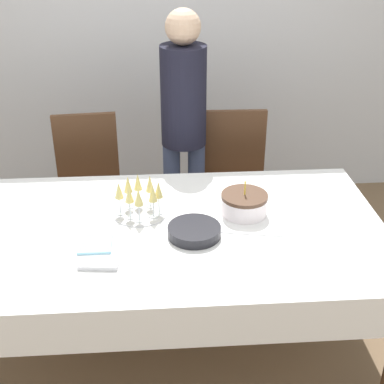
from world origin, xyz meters
name	(u,v)px	position (x,y,z in m)	size (l,w,h in m)	color
ground_plane	(169,342)	(0.00, 0.00, 0.00)	(12.00, 12.00, 0.00)	brown
wall_back	(158,23)	(0.00, 1.81, 1.35)	(8.00, 0.05, 2.70)	silver
dining_table	(167,245)	(0.00, 0.00, 0.64)	(2.11, 1.17, 0.73)	white
dining_chair_far_left	(89,184)	(-0.48, 0.90, 0.53)	(0.46, 0.46, 0.96)	#51331E
dining_chair_far_right	(235,179)	(0.47, 0.90, 0.53)	(0.43, 0.43, 0.96)	#51331E
birthday_cake	(244,204)	(0.39, 0.11, 0.79)	(0.23, 0.23, 0.18)	white
champagne_tray	(140,196)	(-0.13, 0.15, 0.83)	(0.28, 0.28, 0.18)	silver
plate_stack_main	(194,231)	(0.13, -0.08, 0.76)	(0.25, 0.25, 0.05)	black
cake_knife	(253,234)	(0.40, -0.09, 0.74)	(0.30, 0.08, 0.00)	silver
fork_pile	(98,265)	(-0.30, -0.30, 0.74)	(0.18, 0.08, 0.02)	silver
napkin_pile	(95,244)	(-0.33, -0.13, 0.74)	(0.15, 0.15, 0.01)	#8CC6E0
person_standing	(184,115)	(0.14, 0.94, 0.96)	(0.28, 0.28, 1.59)	#3F4C72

